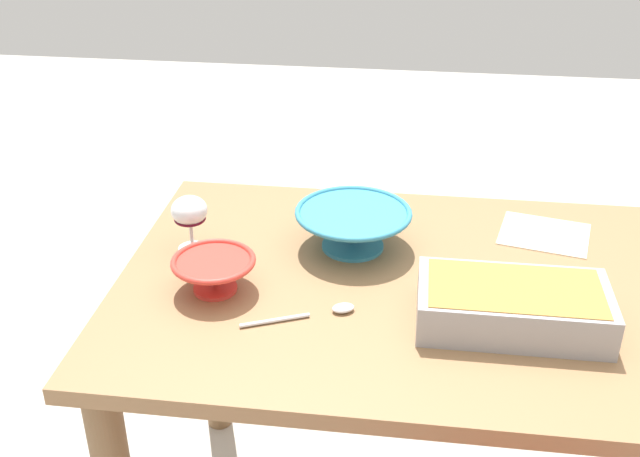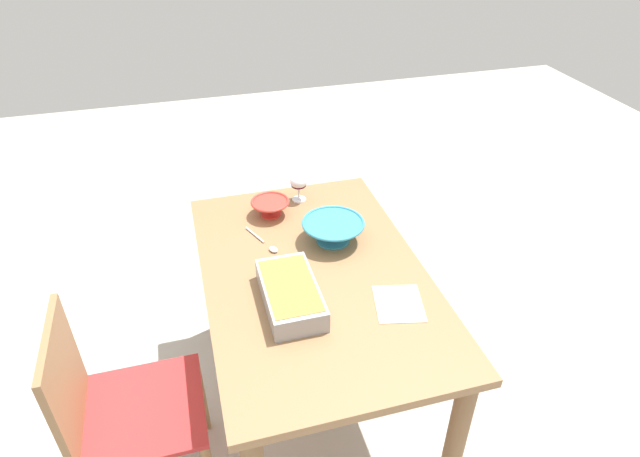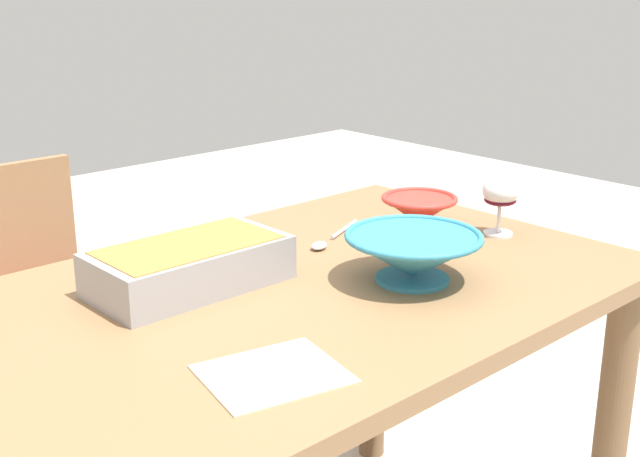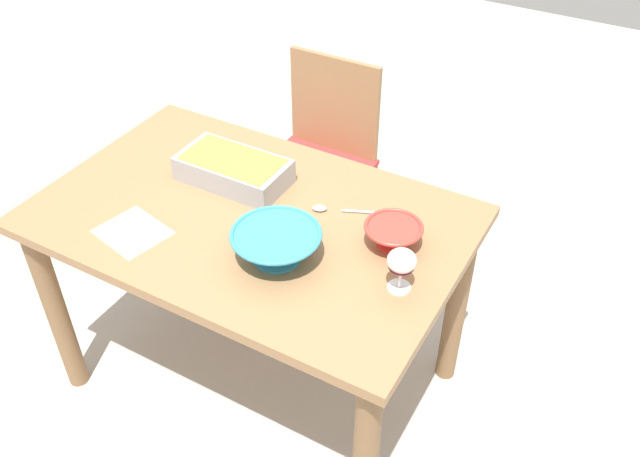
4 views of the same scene
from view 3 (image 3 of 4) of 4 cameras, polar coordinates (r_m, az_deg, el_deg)
name	(u,v)px [view 3 (image 3 of 4)]	position (r m, az deg, el deg)	size (l,w,h in m)	color
dining_table	(295,349)	(1.57, -1.71, -8.27)	(1.30, 0.83, 0.77)	olive
chair	(27,331)	(2.16, -19.54, -6.66)	(0.42, 0.44, 0.87)	#B22D2D
wine_glass	(500,195)	(1.82, 12.32, 2.26)	(0.08, 0.08, 0.13)	white
casserole_dish	(189,263)	(1.52, -9.00, -2.38)	(0.35, 0.19, 0.08)	#99999E
mixing_bowl	(419,210)	(1.86, 6.84, 1.29)	(0.17, 0.17, 0.07)	red
small_bowl	(413,254)	(1.53, 6.43, -1.78)	(0.26, 0.26, 0.09)	teal
serving_spoon	(328,240)	(1.75, 0.52, -0.80)	(0.21, 0.11, 0.01)	silver
napkin	(273,374)	(1.20, -3.27, -9.97)	(0.19, 0.17, 0.00)	beige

